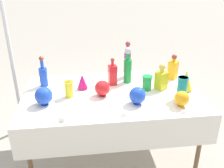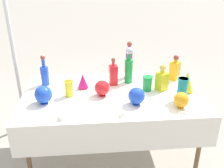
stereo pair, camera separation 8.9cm
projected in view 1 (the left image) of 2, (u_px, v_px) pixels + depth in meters
name	position (u px, v px, depth m)	size (l,w,h in m)	color
ground_plane	(112.00, 151.00, 2.89)	(40.00, 40.00, 0.00)	#A0998C
display_table	(112.00, 99.00, 2.56)	(1.81, 1.08, 0.76)	white
tall_bottle_0	(128.00, 67.00, 2.74)	(0.09, 0.09, 0.41)	#198C38
tall_bottle_1	(43.00, 75.00, 2.67)	(0.09, 0.09, 0.34)	blue
tall_bottle_2	(127.00, 62.00, 2.89)	(0.08, 0.08, 0.42)	purple
square_decanter_0	(173.00, 69.00, 2.86)	(0.13, 0.13, 0.29)	orange
square_decanter_1	(161.00, 78.00, 2.61)	(0.14, 0.14, 0.28)	yellow
square_decanter_2	(112.00, 74.00, 2.71)	(0.09, 0.09, 0.31)	red
slender_vase_0	(147.00, 82.00, 2.60)	(0.11, 0.11, 0.16)	#198C38
slender_vase_1	(69.00, 89.00, 2.46)	(0.09, 0.09, 0.16)	yellow
slender_vase_2	(182.00, 87.00, 2.41)	(0.11, 0.11, 0.23)	teal
fluted_vase_0	(186.00, 81.00, 2.58)	(0.15, 0.15, 0.21)	yellow
fluted_vase_1	(82.00, 81.00, 2.62)	(0.11, 0.11, 0.17)	#C61972
round_bowl_0	(102.00, 88.00, 2.48)	(0.15, 0.15, 0.16)	red
round_bowl_1	(182.00, 99.00, 2.29)	(0.14, 0.14, 0.15)	orange
round_bowl_2	(44.00, 96.00, 2.31)	(0.17, 0.17, 0.18)	blue
round_bowl_3	(137.00, 95.00, 2.33)	(0.16, 0.16, 0.17)	blue
price_tag_left	(62.00, 120.00, 2.07)	(0.05, 0.01, 0.04)	white
price_tag_center	(123.00, 115.00, 2.14)	(0.05, 0.01, 0.03)	white
price_tag_right	(184.00, 112.00, 2.20)	(0.06, 0.01, 0.03)	white
cardboard_box_behind_left	(133.00, 95.00, 3.76)	(0.55, 0.49, 0.46)	tan
canopy_pole	(13.00, 65.00, 2.92)	(0.18, 0.18, 2.30)	silver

